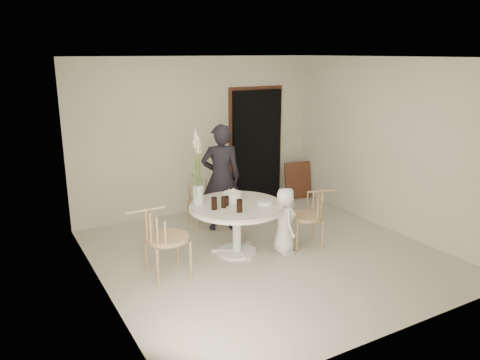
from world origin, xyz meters
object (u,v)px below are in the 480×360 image
chair_far (199,194)px  boy (285,221)px  birthday_cake (232,196)px  girl (221,178)px  chair_left (157,232)px  table (237,212)px  flower_vase (198,171)px  chair_right (314,210)px

chair_far → boy: size_ratio=0.82×
birthday_cake → chair_far: bearing=88.6°
girl → boy: 1.37m
chair_left → birthday_cake: size_ratio=3.61×
table → boy: size_ratio=1.39×
boy → girl: bearing=32.2°
chair_left → flower_vase: 1.06m
chair_far → girl: girl is taller
table → birthday_cake: 0.25m
table → chair_far: (0.05, 1.37, -0.11)m
chair_left → birthday_cake: (1.25, 0.34, 0.18)m
table → birthday_cake: birthday_cake is taller
boy → chair_left: bearing=102.2°
chair_right → girl: size_ratio=0.49×
boy → flower_vase: bearing=78.5°
boy → flower_vase: flower_vase is taller
chair_right → girl: bearing=-127.9°
chair_far → boy: 1.77m
girl → boy: girl is taller
chair_far → chair_left: 2.00m
table → girl: girl is taller
chair_far → chair_right: size_ratio=0.93×
flower_vase → chair_right: bearing=-19.1°
chair_left → birthday_cake: 1.30m
boy → chair_far: bearing=34.6°
girl → flower_vase: (-0.71, -0.70, 0.36)m
girl → flower_vase: size_ratio=1.58×
girl → chair_far: bearing=-44.9°
birthday_cake → boy: bearing=-39.6°
chair_far → boy: (0.55, -1.68, -0.03)m
chair_right → birthday_cake: (-1.10, 0.46, 0.25)m
chair_left → flower_vase: bearing=-60.5°
chair_far → girl: (0.19, -0.41, 0.35)m
table → chair_left: size_ratio=1.41×
chair_far → birthday_cake: size_ratio=2.98×
girl → birthday_cake: 0.82m
chair_right → flower_vase: 1.81m
chair_far → birthday_cake: birthday_cake is taller
flower_vase → girl: bearing=44.5°
table → birthday_cake: size_ratio=5.08×
girl → birthday_cake: girl is taller
table → chair_left: (-1.22, -0.17, -0.01)m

